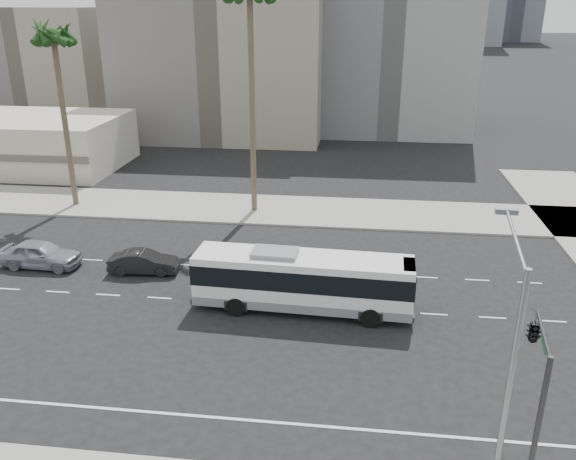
% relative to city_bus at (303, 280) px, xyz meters
% --- Properties ---
extents(ground, '(700.00, 700.00, 0.00)m').
position_rel_city_bus_xyz_m(ground, '(-2.04, 0.26, -1.74)').
color(ground, black).
rests_on(ground, ground).
extents(sidewalk_north, '(120.00, 7.00, 0.15)m').
position_rel_city_bus_xyz_m(sidewalk_north, '(-2.04, 15.76, -1.66)').
color(sidewalk_north, gray).
rests_on(sidewalk_north, ground).
extents(commercial_low, '(22.00, 12.16, 5.00)m').
position_rel_city_bus_xyz_m(commercial_low, '(-32.04, 26.25, 0.76)').
color(commercial_low, beige).
rests_on(commercial_low, ground).
extents(midrise_beige_west, '(24.00, 18.00, 18.00)m').
position_rel_city_bus_xyz_m(midrise_beige_west, '(-14.04, 45.26, 7.26)').
color(midrise_beige_west, slate).
rests_on(midrise_beige_west, ground).
extents(midrise_gray_center, '(20.00, 20.00, 26.00)m').
position_rel_city_bus_xyz_m(midrise_gray_center, '(5.96, 52.26, 11.26)').
color(midrise_gray_center, slate).
rests_on(midrise_gray_center, ground).
extents(midrise_beige_far, '(18.00, 16.00, 15.00)m').
position_rel_city_bus_xyz_m(midrise_beige_far, '(-40.04, 50.26, 5.76)').
color(midrise_beige_far, slate).
rests_on(midrise_beige_far, ground).
extents(city_bus, '(11.62, 3.10, 3.31)m').
position_rel_city_bus_xyz_m(city_bus, '(0.00, 0.00, 0.00)').
color(city_bus, white).
rests_on(city_bus, ground).
extents(car_a, '(1.80, 4.29, 1.38)m').
position_rel_city_bus_xyz_m(car_a, '(-10.03, 3.39, -1.05)').
color(car_a, black).
rests_on(car_a, ground).
extents(car_b, '(2.17, 5.01, 1.68)m').
position_rel_city_bus_xyz_m(car_b, '(-16.67, 3.45, -0.90)').
color(car_b, gray).
rests_on(car_b, ground).
extents(streetlight_corner, '(0.71, 4.08, 8.74)m').
position_rel_city_bus_xyz_m(streetlight_corner, '(7.60, -11.33, 3.17)').
color(streetlight_corner, slate).
rests_on(streetlight_corner, ground).
extents(traffic_signal, '(2.63, 3.52, 5.66)m').
position_rel_city_bus_xyz_m(traffic_signal, '(8.85, -9.55, 2.98)').
color(traffic_signal, '#262628').
rests_on(traffic_signal, ground).
extents(palm_mid, '(4.63, 4.63, 14.32)m').
position_rel_city_bus_xyz_m(palm_mid, '(-20.02, 14.99, 11.15)').
color(palm_mid, brown).
rests_on(palm_mid, ground).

